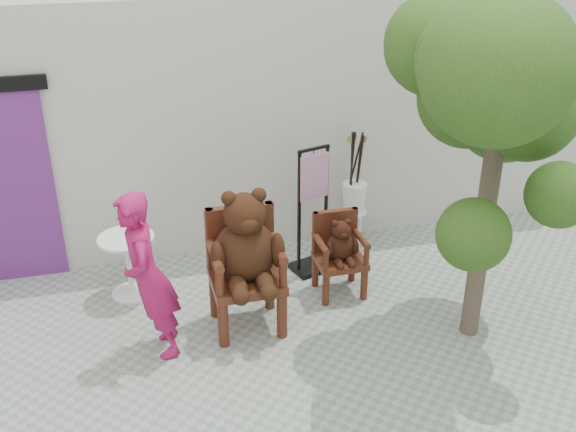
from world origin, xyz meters
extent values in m
plane|color=gray|center=(0.00, 0.00, 0.00)|extent=(60.00, 60.00, 0.00)
cube|color=beige|center=(0.00, 3.10, 1.50)|extent=(9.00, 1.00, 3.00)
cylinder|color=#3D190D|center=(-0.89, 0.71, 0.25)|extent=(0.11, 0.11, 0.49)
cylinder|color=#3D190D|center=(-0.89, 1.23, 0.25)|extent=(0.11, 0.11, 0.49)
cylinder|color=#3D190D|center=(-0.30, 0.71, 0.25)|extent=(0.11, 0.11, 0.49)
cylinder|color=#3D190D|center=(-0.30, 1.23, 0.25)|extent=(0.11, 0.11, 0.49)
cube|color=#3D190D|center=(-0.59, 0.97, 0.54)|extent=(0.70, 0.64, 0.09)
cube|color=#3D190D|center=(-0.59, 1.25, 0.91)|extent=(0.67, 0.09, 0.64)
cylinder|color=#3D190D|center=(-0.90, 1.25, 0.91)|extent=(0.09, 0.09, 0.64)
cylinder|color=#3D190D|center=(-0.90, 0.71, 0.73)|extent=(0.08, 0.08, 0.29)
cylinder|color=#3D190D|center=(-0.90, 0.97, 0.88)|extent=(0.09, 0.61, 0.09)
cylinder|color=#3D190D|center=(-0.29, 1.25, 0.91)|extent=(0.09, 0.09, 0.64)
cylinder|color=#3D190D|center=(-0.29, 0.71, 0.73)|extent=(0.08, 0.08, 0.29)
cylinder|color=#3D190D|center=(-0.29, 0.97, 0.88)|extent=(0.09, 0.61, 0.09)
ellipsoid|color=black|center=(-0.59, 1.00, 0.85)|extent=(0.61, 0.52, 0.65)
sphere|color=black|center=(-0.59, 0.97, 1.27)|extent=(0.41, 0.41, 0.41)
ellipsoid|color=black|center=(-0.59, 0.81, 1.24)|extent=(0.18, 0.15, 0.15)
sphere|color=black|center=(-0.74, 0.98, 1.45)|extent=(0.14, 0.14, 0.14)
sphere|color=black|center=(-0.45, 0.98, 1.45)|extent=(0.14, 0.14, 0.14)
ellipsoid|color=black|center=(-0.89, 0.87, 0.89)|extent=(0.14, 0.20, 0.37)
ellipsoid|color=black|center=(-0.73, 0.73, 0.64)|extent=(0.18, 0.36, 0.18)
sphere|color=black|center=(-0.73, 0.58, 0.62)|extent=(0.17, 0.17, 0.17)
ellipsoid|color=black|center=(-0.30, 0.87, 0.89)|extent=(0.14, 0.20, 0.37)
ellipsoid|color=black|center=(-0.46, 0.73, 0.64)|extent=(0.18, 0.36, 0.18)
sphere|color=black|center=(-0.46, 0.58, 0.62)|extent=(0.17, 0.17, 0.17)
cylinder|color=#3D190D|center=(0.29, 1.13, 0.18)|extent=(0.08, 0.08, 0.36)
cylinder|color=#3D190D|center=(0.29, 1.52, 0.18)|extent=(0.08, 0.08, 0.36)
cylinder|color=#3D190D|center=(0.72, 1.13, 0.18)|extent=(0.08, 0.08, 0.36)
cylinder|color=#3D190D|center=(0.72, 1.52, 0.18)|extent=(0.08, 0.08, 0.36)
cube|color=#3D190D|center=(0.51, 1.33, 0.40)|extent=(0.52, 0.48, 0.07)
cube|color=#3D190D|center=(0.51, 1.53, 0.67)|extent=(0.49, 0.07, 0.48)
cylinder|color=#3D190D|center=(0.28, 1.53, 0.67)|extent=(0.07, 0.07, 0.48)
cylinder|color=#3D190D|center=(0.28, 1.13, 0.54)|extent=(0.06, 0.06, 0.22)
cylinder|color=#3D190D|center=(0.28, 1.33, 0.65)|extent=(0.07, 0.45, 0.07)
cylinder|color=#3D190D|center=(0.73, 1.53, 0.67)|extent=(0.07, 0.07, 0.48)
cylinder|color=#3D190D|center=(0.73, 1.13, 0.54)|extent=(0.06, 0.06, 0.22)
cylinder|color=#3D190D|center=(0.73, 1.33, 0.65)|extent=(0.07, 0.45, 0.07)
ellipsoid|color=black|center=(0.51, 1.33, 0.56)|extent=(0.31, 0.26, 0.32)
sphere|color=black|center=(0.51, 1.32, 0.78)|extent=(0.20, 0.20, 0.20)
ellipsoid|color=black|center=(0.51, 1.24, 0.76)|extent=(0.09, 0.07, 0.07)
sphere|color=black|center=(0.43, 1.32, 0.86)|extent=(0.07, 0.07, 0.07)
sphere|color=black|center=(0.58, 1.32, 0.86)|extent=(0.07, 0.07, 0.07)
ellipsoid|color=black|center=(0.36, 1.27, 0.59)|extent=(0.07, 0.10, 0.18)
ellipsoid|color=black|center=(0.44, 1.19, 0.46)|extent=(0.09, 0.18, 0.09)
sphere|color=black|center=(0.44, 1.12, 0.45)|extent=(0.09, 0.09, 0.09)
ellipsoid|color=black|center=(0.65, 1.27, 0.59)|extent=(0.07, 0.10, 0.18)
ellipsoid|color=black|center=(0.57, 1.19, 0.46)|extent=(0.09, 0.18, 0.09)
sphere|color=black|center=(0.57, 1.12, 0.45)|extent=(0.09, 0.09, 0.09)
imported|color=#A71451|center=(-1.54, 0.79, 0.83)|extent=(0.41, 0.61, 1.67)
cylinder|color=white|center=(-1.71, 1.88, 0.69)|extent=(0.60, 0.60, 0.03)
cylinder|color=white|center=(-1.71, 1.88, 0.35)|extent=(0.06, 0.06, 0.68)
cylinder|color=white|center=(-1.71, 1.88, 0.01)|extent=(0.44, 0.44, 0.03)
cube|color=black|center=(0.18, 1.83, 0.75)|extent=(0.04, 0.04, 1.50)
cube|color=black|center=(0.53, 1.93, 0.75)|extent=(0.04, 0.04, 1.50)
cube|color=black|center=(0.36, 1.88, 1.50)|extent=(0.39, 0.14, 0.03)
cube|color=black|center=(0.36, 1.88, 0.03)|extent=(0.53, 0.46, 0.06)
cube|color=#CB8BB4|center=(0.36, 1.87, 1.18)|extent=(0.36, 0.14, 0.52)
cylinder|color=black|center=(0.36, 1.88, 1.47)|extent=(0.01, 0.01, 0.08)
cylinder|color=white|center=(1.03, 2.35, 0.44)|extent=(0.32, 0.32, 0.03)
cylinder|color=white|center=(1.11, 2.43, 0.22)|extent=(0.03, 0.03, 0.44)
cylinder|color=white|center=(0.94, 2.43, 0.22)|extent=(0.03, 0.03, 0.44)
cylinder|color=white|center=(0.94, 2.27, 0.22)|extent=(0.03, 0.03, 0.44)
cylinder|color=white|center=(1.11, 2.27, 0.22)|extent=(0.03, 0.03, 0.44)
cylinder|color=black|center=(0.99, 2.39, 1.05)|extent=(0.08, 0.08, 0.80)
cylinder|color=olive|center=(0.97, 2.41, 1.38)|extent=(0.04, 0.04, 0.07)
cylinder|color=black|center=(1.08, 2.35, 1.05)|extent=(0.03, 0.17, 0.79)
cylinder|color=olive|center=(1.14, 2.35, 1.38)|extent=(0.04, 0.05, 0.08)
cylinder|color=black|center=(0.98, 2.36, 1.05)|extent=(0.04, 0.10, 0.80)
cylinder|color=olive|center=(0.95, 2.37, 1.38)|extent=(0.04, 0.04, 0.07)
cylinder|color=black|center=(1.04, 2.40, 1.05)|extent=(0.18, 0.05, 0.79)
cylinder|color=olive|center=(1.05, 2.46, 1.38)|extent=(0.05, 0.04, 0.08)
cylinder|color=black|center=(1.08, 2.37, 1.05)|extent=(0.05, 0.09, 0.80)
cylinder|color=olive|center=(1.10, 2.38, 1.38)|extent=(0.04, 0.04, 0.07)
cylinder|color=black|center=(0.98, 2.36, 1.05)|extent=(0.05, 0.15, 0.79)
cylinder|color=olive|center=(0.94, 2.37, 1.38)|extent=(0.04, 0.05, 0.08)
cylinder|color=#413327|center=(1.54, 0.30, 1.56)|extent=(0.18, 0.18, 3.12)
sphere|color=#1B390F|center=(1.08, 0.69, 2.82)|extent=(0.91, 0.91, 0.91)
sphere|color=#1B390F|center=(1.47, 0.73, 2.31)|extent=(0.94, 0.94, 0.94)
sphere|color=#1B390F|center=(1.12, 0.01, 2.83)|extent=(1.02, 1.02, 1.02)
sphere|color=#1B390F|center=(1.95, 0.83, 2.14)|extent=(1.04, 1.04, 1.04)
sphere|color=#1B390F|center=(1.73, 0.46, 2.57)|extent=(1.04, 1.04, 1.04)
sphere|color=#1B390F|center=(1.14, -0.20, 2.82)|extent=(1.20, 1.20, 1.20)
sphere|color=#1B390F|center=(1.81, 0.31, 2.30)|extent=(0.92, 0.92, 0.92)
sphere|color=#1B390F|center=(1.10, -0.26, 1.45)|extent=(0.62, 0.62, 0.62)
sphere|color=#1B390F|center=(1.76, -0.37, 1.78)|extent=(0.56, 0.56, 0.56)
camera|label=1|loc=(-1.65, -4.63, 4.07)|focal=42.00mm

